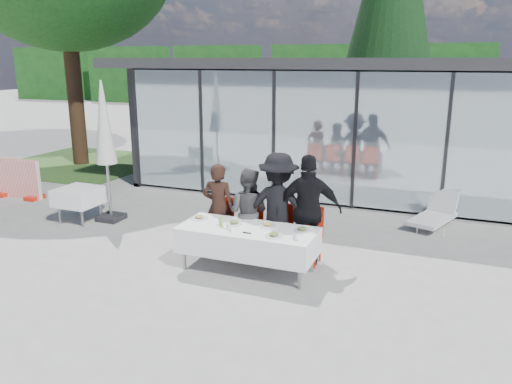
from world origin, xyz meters
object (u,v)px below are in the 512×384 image
(diner_a, at_px, (219,208))
(market_umbrella, at_px, (104,131))
(diner_b, at_px, (248,212))
(diner_c, at_px, (278,207))
(diner_d, at_px, (309,210))
(juice_bottle, at_px, (221,222))
(plate_extra, at_px, (274,235))
(lounger, at_px, (435,213))
(dining_table, at_px, (248,240))
(diner_chair_c, at_px, (280,228))
(folded_eyeglasses, at_px, (247,233))
(plate_d, at_px, (302,230))
(spare_table_left, at_px, (79,197))
(diner_chair_b, at_px, (250,225))
(diner_chair_d, at_px, (309,232))
(plate_c, at_px, (268,225))
(diner_chair_a, at_px, (221,221))
(plate_b, at_px, (234,223))
(plate_a, at_px, (199,218))

(diner_a, xyz_separation_m, market_umbrella, (-2.98, 0.74, 1.13))
(diner_b, xyz_separation_m, diner_c, (0.57, 0.00, 0.15))
(diner_d, height_order, juice_bottle, diner_d)
(plate_extra, relative_size, lounger, 0.20)
(dining_table, xyz_separation_m, market_umbrella, (-3.82, 1.41, 1.41))
(diner_chair_c, relative_size, lounger, 0.67)
(diner_b, xyz_separation_m, lounger, (3.06, 2.97, -0.54))
(juice_bottle, distance_m, folded_eyeglasses, 0.55)
(diner_chair_c, height_order, juice_bottle, diner_chair_c)
(folded_eyeglasses, bearing_deg, plate_d, 28.42)
(folded_eyeglasses, bearing_deg, spare_table_left, 163.33)
(diner_chair_b, bearing_deg, diner_chair_d, 0.00)
(dining_table, relative_size, diner_b, 1.42)
(diner_b, height_order, folded_eyeglasses, diner_b)
(diner_a, relative_size, plate_c, 5.69)
(diner_chair_b, distance_m, plate_extra, 1.29)
(diner_chair_c, xyz_separation_m, diner_chair_d, (0.54, 0.00, 0.00))
(diner_chair_d, distance_m, plate_extra, 1.05)
(diner_chair_d, xyz_separation_m, plate_extra, (-0.30, -0.98, 0.24))
(dining_table, distance_m, spare_table_left, 4.51)
(juice_bottle, bearing_deg, diner_chair_d, 33.67)
(spare_table_left, distance_m, lounger, 7.61)
(dining_table, xyz_separation_m, plate_extra, (0.54, -0.23, 0.24))
(diner_chair_a, height_order, diner_chair_c, same)
(plate_b, relative_size, plate_extra, 1.00)
(spare_table_left, bearing_deg, lounger, 19.51)
(diner_b, relative_size, spare_table_left, 1.85)
(diner_c, height_order, diner_d, diner_d)
(diner_a, xyz_separation_m, plate_b, (0.57, -0.58, -0.04))
(lounger, bearing_deg, juice_bottle, -130.83)
(diner_chair_a, bearing_deg, market_umbrella, 167.56)
(diner_chair_b, bearing_deg, folded_eyeglasses, -70.14)
(diner_d, distance_m, diner_chair_d, 0.42)
(diner_b, distance_m, folded_eyeglasses, 0.98)
(diner_chair_b, height_order, diner_chair_d, same)
(plate_a, bearing_deg, plate_extra, -13.52)
(diner_chair_b, height_order, juice_bottle, diner_chair_b)
(diner_c, xyz_separation_m, juice_bottle, (-0.73, -0.76, -0.12))
(plate_d, bearing_deg, diner_chair_a, 161.73)
(diner_chair_d, relative_size, plate_b, 3.40)
(plate_a, bearing_deg, diner_c, 23.17)
(diner_d, relative_size, plate_b, 6.65)
(plate_extra, bearing_deg, market_umbrella, 159.45)
(diner_d, bearing_deg, plate_a, -1.03)
(plate_b, bearing_deg, diner_b, 89.31)
(juice_bottle, relative_size, spare_table_left, 0.18)
(plate_extra, height_order, market_umbrella, market_umbrella)
(diner_chair_a, xyz_separation_m, diner_b, (0.58, -0.08, 0.26))
(lounger, bearing_deg, spare_table_left, -160.49)
(plate_c, bearing_deg, juice_bottle, -157.93)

